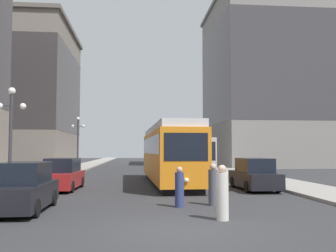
# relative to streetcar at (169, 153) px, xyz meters

# --- Properties ---
(ground_plane) EXTENTS (200.00, 200.00, 0.00)m
(ground_plane) POSITION_rel_streetcar_xyz_m (-0.94, -14.47, -2.10)
(ground_plane) COLOR #303033
(sidewalk_left) EXTENTS (3.50, 120.00, 0.15)m
(sidewalk_left) POSITION_rel_streetcar_xyz_m (-9.50, 25.53, -2.03)
(sidewalk_left) COLOR gray
(sidewalk_left) RESTS_ON ground
(sidewalk_right) EXTENTS (3.50, 120.00, 0.15)m
(sidewalk_right) POSITION_rel_streetcar_xyz_m (7.61, 25.53, -2.03)
(sidewalk_right) COLOR gray
(sidewalk_right) RESTS_ON ground
(streetcar) EXTENTS (3.08, 14.37, 3.89)m
(streetcar) POSITION_rel_streetcar_xyz_m (0.00, 0.00, 0.00)
(streetcar) COLOR black
(streetcar) RESTS_ON ground
(transit_bus) EXTENTS (2.84, 12.41, 3.45)m
(transit_bus) POSITION_rel_streetcar_xyz_m (3.70, 13.80, -0.15)
(transit_bus) COLOR black
(transit_bus) RESTS_ON ground
(parked_car_left_near) EXTENTS (2.00, 4.75, 1.82)m
(parked_car_left_near) POSITION_rel_streetcar_xyz_m (-6.45, -3.40, -1.26)
(parked_car_left_near) COLOR black
(parked_car_left_near) RESTS_ON ground
(parked_car_left_mid) EXTENTS (1.92, 4.39, 1.82)m
(parked_car_left_mid) POSITION_rel_streetcar_xyz_m (-6.45, -10.80, -1.26)
(parked_car_left_mid) COLOR black
(parked_car_left_mid) RESTS_ON ground
(parked_car_right_far) EXTENTS (1.90, 4.71, 1.82)m
(parked_car_right_far) POSITION_rel_streetcar_xyz_m (4.57, -4.34, -1.26)
(parked_car_right_far) COLOR black
(parked_car_right_far) RESTS_ON ground
(pedestrian_crossing_near) EXTENTS (0.36, 0.36, 1.62)m
(pedestrian_crossing_near) POSITION_rel_streetcar_xyz_m (-0.49, -10.35, -1.35)
(pedestrian_crossing_near) COLOR navy
(pedestrian_crossing_near) RESTS_ON ground
(pedestrian_crossing_far) EXTENTS (0.40, 0.40, 1.79)m
(pedestrian_crossing_far) POSITION_rel_streetcar_xyz_m (0.58, -13.16, -1.27)
(pedestrian_crossing_far) COLOR beige
(pedestrian_crossing_far) RESTS_ON ground
(pedestrian_on_sidewalk) EXTENTS (0.38, 0.38, 1.72)m
(pedestrian_on_sidewalk) POSITION_rel_streetcar_xyz_m (0.96, -9.96, -1.30)
(pedestrian_on_sidewalk) COLOR #4C4C56
(pedestrian_on_sidewalk) RESTS_ON ground
(lamp_post_left_near) EXTENTS (1.41, 0.36, 5.22)m
(lamp_post_left_near) POSITION_rel_streetcar_xyz_m (-8.35, -6.56, 1.50)
(lamp_post_left_near) COLOR #333338
(lamp_post_left_near) RESTS_ON sidewalk_left
(lamp_post_left_far) EXTENTS (1.41, 0.36, 5.66)m
(lamp_post_left_far) POSITION_rel_streetcar_xyz_m (-8.35, 14.12, 1.76)
(lamp_post_left_far) COLOR #333338
(lamp_post_left_far) RESTS_ON sidewalk_left
(building_left_midblock) EXTENTS (12.52, 17.74, 19.06)m
(building_left_midblock) POSITION_rel_streetcar_xyz_m (-17.21, 25.41, 7.69)
(building_left_midblock) COLOR slate
(building_left_midblock) RESTS_ON ground
(building_right_corner) EXTENTS (14.75, 19.54, 24.57)m
(building_right_corner) POSITION_rel_streetcar_xyz_m (16.44, 27.83, 10.55)
(building_right_corner) COLOR gray
(building_right_corner) RESTS_ON ground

